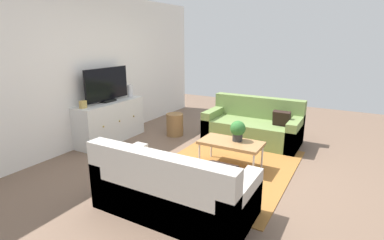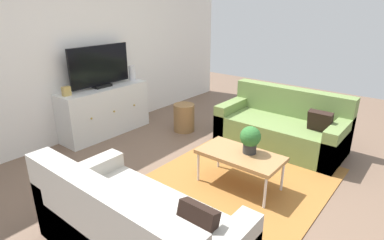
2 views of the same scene
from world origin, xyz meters
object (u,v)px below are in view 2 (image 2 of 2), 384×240
object	(u,v)px
tv_console	(105,111)
flat_screen_tv	(100,67)
couch_left_side	(132,232)
mantel_clock	(66,91)
wicker_basket	(184,118)
glass_vase	(132,73)
coffee_table	(240,156)
potted_plant	(250,139)
couch_right_side	(283,128)

from	to	relation	value
tv_console	flat_screen_tv	bearing A→B (deg)	90.00
couch_left_side	mantel_clock	world-z (taller)	mantel_clock
wicker_basket	glass_vase	bearing A→B (deg)	106.96
flat_screen_tv	glass_vase	bearing A→B (deg)	-1.91
couch_left_side	flat_screen_tv	world-z (taller)	flat_screen_tv
tv_console	flat_screen_tv	xyz separation A→B (m)	(0.00, 0.02, 0.70)
coffee_table	potted_plant	bearing A→B (deg)	-40.90
couch_right_side	flat_screen_tv	xyz separation A→B (m)	(-1.36, 2.39, 0.81)
coffee_table	mantel_clock	distance (m)	2.57
couch_left_side	wicker_basket	distance (m)	2.81
couch_right_side	potted_plant	distance (m)	1.35
potted_plant	tv_console	xyz separation A→B (m)	(-0.06, 2.54, -0.21)
coffee_table	flat_screen_tv	xyz separation A→B (m)	(0.02, 2.49, 0.70)
tv_console	mantel_clock	distance (m)	0.75
couch_right_side	tv_console	bearing A→B (deg)	119.80
glass_vase	wicker_basket	xyz separation A→B (m)	(0.27, -0.89, -0.66)
couch_left_side	tv_console	world-z (taller)	couch_left_side
couch_left_side	mantel_clock	distance (m)	2.60
couch_left_side	couch_right_side	size ratio (longest dim) A/B	1.00
couch_left_side	couch_right_side	world-z (taller)	same
glass_vase	coffee_table	bearing A→B (deg)	-104.01
coffee_table	potted_plant	world-z (taller)	potted_plant
couch_right_side	coffee_table	world-z (taller)	couch_right_side
potted_plant	couch_left_side	bearing A→B (deg)	174.12
couch_right_side	mantel_clock	world-z (taller)	mantel_clock
potted_plant	flat_screen_tv	bearing A→B (deg)	91.39
glass_vase	couch_left_side	bearing A→B (deg)	-131.67
coffee_table	glass_vase	size ratio (longest dim) A/B	3.86
couch_right_side	flat_screen_tv	distance (m)	2.87
flat_screen_tv	potted_plant	bearing A→B (deg)	-88.61
potted_plant	glass_vase	bearing A→B (deg)	78.05
couch_right_side	tv_console	world-z (taller)	couch_right_side
tv_console	mantel_clock	bearing A→B (deg)	180.00
potted_plant	flat_screen_tv	xyz separation A→B (m)	(-0.06, 2.56, 0.49)
glass_vase	wicker_basket	distance (m)	1.14
coffee_table	couch_left_side	bearing A→B (deg)	176.42
wicker_basket	tv_console	bearing A→B (deg)	134.31
potted_plant	tv_console	world-z (taller)	tv_console
couch_right_side	coffee_table	distance (m)	1.38
potted_plant	flat_screen_tv	distance (m)	2.60
tv_console	wicker_basket	xyz separation A→B (m)	(0.87, -0.89, -0.16)
wicker_basket	coffee_table	bearing A→B (deg)	-119.41
glass_vase	mantel_clock	world-z (taller)	glass_vase
couch_left_side	wicker_basket	xyz separation A→B (m)	(2.39, 1.48, -0.05)
flat_screen_tv	wicker_basket	world-z (taller)	flat_screen_tv
potted_plant	wicker_basket	distance (m)	1.87
mantel_clock	wicker_basket	distance (m)	1.82
couch_right_side	tv_console	distance (m)	2.74
coffee_table	tv_console	xyz separation A→B (m)	(0.02, 2.47, -0.00)
couch_right_side	glass_vase	xyz separation A→B (m)	(-0.76, 2.37, 0.61)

